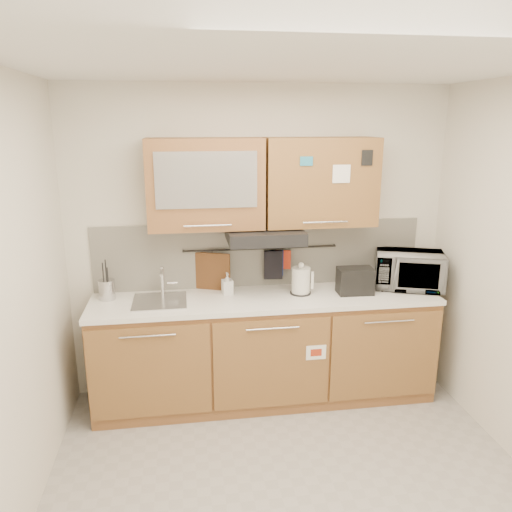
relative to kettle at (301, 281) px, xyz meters
name	(u,v)px	position (x,y,z in m)	size (l,w,h in m)	color
floor	(296,496)	(-0.30, -1.22, -1.03)	(3.20, 3.20, 0.00)	#9E9993
ceiling	(307,60)	(-0.30, -1.22, 1.57)	(3.20, 3.20, 0.00)	white
wall_back	(260,243)	(-0.30, 0.28, 0.27)	(3.20, 3.20, 0.00)	silver
wall_left	(2,320)	(-1.90, -1.22, 0.27)	(3.00, 3.00, 0.00)	silver
base_cabinet	(265,354)	(-0.30, -0.03, -0.62)	(2.80, 0.64, 0.88)	#965B35
countertop	(266,299)	(-0.30, -0.03, -0.13)	(2.82, 0.62, 0.04)	white
backsplash	(260,254)	(-0.30, 0.26, 0.17)	(2.80, 0.02, 0.56)	silver
upper_cabinets	(263,183)	(-0.30, 0.10, 0.80)	(1.82, 0.37, 0.70)	#965B35
range_hood	(265,235)	(-0.30, 0.03, 0.39)	(0.60, 0.46, 0.10)	black
sink	(160,301)	(-1.15, -0.02, -0.10)	(0.42, 0.40, 0.26)	silver
utensil_rail	(261,249)	(-0.30, 0.23, 0.23)	(0.02, 0.02, 1.30)	black
utensil_crock	(107,289)	(-1.57, 0.10, -0.02)	(0.17, 0.17, 0.32)	#BDBCC1
kettle	(301,281)	(0.00, 0.00, 0.00)	(0.20, 0.19, 0.27)	silver
toaster	(355,281)	(0.44, -0.06, 0.00)	(0.29, 0.18, 0.22)	black
microwave	(409,270)	(0.95, 0.02, 0.05)	(0.56, 0.38, 0.31)	#999999
soap_bottle	(227,284)	(-0.60, 0.07, -0.01)	(0.08, 0.09, 0.18)	#999999
cutting_board	(213,274)	(-0.71, 0.21, 0.03)	(0.30, 0.02, 0.37)	brown
oven_mitt	(275,263)	(-0.18, 0.21, 0.10)	(0.13, 0.03, 0.22)	navy
dark_pouch	(273,265)	(-0.19, 0.21, 0.09)	(0.16, 0.04, 0.25)	black
pot_holder	(283,260)	(-0.11, 0.21, 0.13)	(0.13, 0.02, 0.16)	#B22D17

